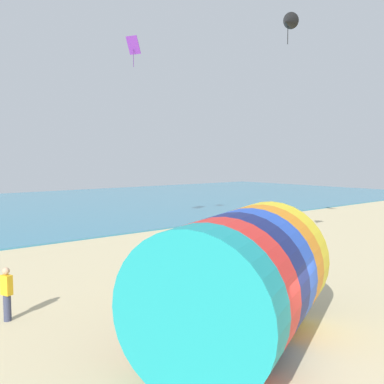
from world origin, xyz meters
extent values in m
plane|color=#CCBA8C|center=(0.00, 0.00, 0.00)|extent=(120.00, 120.00, 0.00)
cylinder|color=teal|center=(-2.70, 0.61, 1.90)|extent=(2.50, 3.89, 3.80)
cylinder|color=red|center=(-1.76, 1.03, 1.90)|extent=(2.50, 3.89, 3.80)
cylinder|color=navy|center=(-0.81, 1.46, 1.90)|extent=(2.50, 3.89, 3.80)
cylinder|color=blue|center=(0.13, 1.88, 1.90)|extent=(2.50, 3.89, 3.80)
cylinder|color=orange|center=(1.08, 2.30, 1.90)|extent=(2.50, 3.89, 3.80)
cylinder|color=yellow|center=(2.02, 2.72, 1.90)|extent=(2.50, 3.89, 3.80)
cylinder|color=black|center=(2.51, 2.94, 1.90)|extent=(1.48, 3.21, 3.49)
cylinder|color=black|center=(2.94, 4.10, 0.42)|extent=(0.24, 0.24, 0.84)
cube|color=#338C4C|center=(2.94, 4.10, 1.15)|extent=(0.41, 0.41, 0.63)
sphere|color=#9E7051|center=(2.94, 4.10, 1.60)|extent=(0.23, 0.23, 0.23)
cone|color=black|center=(7.38, 6.22, 11.37)|extent=(1.11, 0.98, 0.94)
cylinder|color=black|center=(7.38, 6.22, 10.76)|extent=(0.03, 0.03, 0.81)
cube|color=purple|center=(4.10, 14.02, 11.33)|extent=(0.73, 0.81, 0.88)
cylinder|color=#4C1E6B|center=(4.10, 14.02, 10.66)|extent=(0.03, 0.03, 0.98)
cylinder|color=#383D56|center=(-4.58, 7.87, 0.43)|extent=(0.24, 0.24, 0.86)
cube|color=yellow|center=(-4.58, 7.87, 1.18)|extent=(0.33, 0.41, 0.64)
sphere|color=tan|center=(-4.58, 7.87, 1.64)|extent=(0.23, 0.23, 0.23)
cube|color=red|center=(2.19, 3.66, 0.18)|extent=(0.62, 0.54, 0.36)
camera|label=1|loc=(-8.54, -6.24, 5.24)|focal=40.00mm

